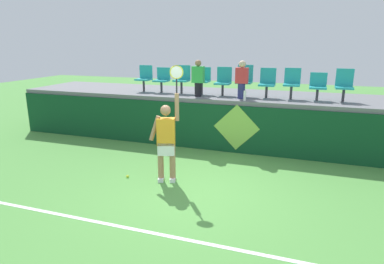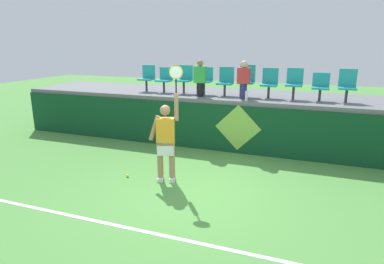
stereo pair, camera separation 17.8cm
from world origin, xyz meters
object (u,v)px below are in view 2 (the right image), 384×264
at_px(stadium_chair_5, 247,79).
at_px(stadium_chair_9, 347,85).
at_px(stadium_chair_6, 270,82).
at_px(spectator_1, 244,79).
at_px(stadium_chair_3, 205,79).
at_px(stadium_chair_8, 321,86).
at_px(stadium_chair_0, 147,77).
at_px(spectator_0, 200,78).
at_px(stadium_chair_7, 294,82).
at_px(tennis_player, 166,139).
at_px(stadium_chair_4, 226,80).
at_px(stadium_chair_1, 165,78).
at_px(stadium_chair_2, 185,78).
at_px(tennis_ball, 127,176).
at_px(water_bottle, 246,96).

xyz_separation_m(stadium_chair_5, stadium_chair_9, (2.65, 0.00, -0.04)).
height_order(stadium_chair_6, spectator_1, spectator_1).
bearing_deg(stadium_chair_3, stadium_chair_8, -0.02).
height_order(stadium_chair_0, spectator_0, spectator_0).
bearing_deg(stadium_chair_7, spectator_1, -162.40).
bearing_deg(stadium_chair_8, stadium_chair_6, 179.67).
xyz_separation_m(tennis_player, stadium_chair_9, (3.68, 3.33, 0.95)).
height_order(stadium_chair_7, stadium_chair_9, stadium_chair_9).
bearing_deg(tennis_player, stadium_chair_8, 47.54).
xyz_separation_m(stadium_chair_0, stadium_chair_7, (4.52, 0.00, 0.01)).
relative_size(stadium_chair_4, stadium_chair_7, 0.98).
distance_m(stadium_chair_6, stadium_chair_7, 0.67).
bearing_deg(spectator_0, stadium_chair_7, 9.52).
xyz_separation_m(stadium_chair_1, stadium_chair_3, (1.32, 0.00, 0.03)).
relative_size(stadium_chair_6, stadium_chair_8, 1.12).
bearing_deg(stadium_chair_2, spectator_1, -12.33).
xyz_separation_m(tennis_ball, stadium_chair_5, (1.95, 3.47, 1.91)).
distance_m(stadium_chair_0, stadium_chair_6, 3.86).
xyz_separation_m(tennis_ball, spectator_0, (0.69, 3.03, 1.95)).
distance_m(tennis_ball, stadium_chair_3, 3.99).
height_order(stadium_chair_3, stadium_chair_4, stadium_chair_4).
bearing_deg(stadium_chair_6, stadium_chair_0, -179.95).
height_order(stadium_chair_1, stadium_chair_5, stadium_chair_5).
relative_size(stadium_chair_8, spectator_1, 0.70).
relative_size(stadium_chair_0, stadium_chair_7, 0.97).
bearing_deg(stadium_chair_8, stadium_chair_2, 179.91).
xyz_separation_m(stadium_chair_2, stadium_chair_3, (0.65, -0.01, -0.01)).
relative_size(tennis_player, spectator_0, 2.41).
bearing_deg(stadium_chair_8, water_bottle, -158.37).
bearing_deg(stadium_chair_4, stadium_chair_1, -179.77).
bearing_deg(spectator_1, stadium_chair_8, 11.66).
height_order(stadium_chair_4, stadium_chair_5, stadium_chair_5).
relative_size(water_bottle, spectator_0, 0.26).
distance_m(tennis_player, stadium_chair_2, 3.57).
bearing_deg(stadium_chair_9, stadium_chair_0, -179.95).
bearing_deg(tennis_player, spectator_1, 70.38).
relative_size(water_bottle, stadium_chair_4, 0.33).
bearing_deg(stadium_chair_8, stadium_chair_4, 179.82).
distance_m(tennis_ball, stadium_chair_9, 6.06).
bearing_deg(stadium_chair_9, water_bottle, -163.43).
bearing_deg(stadium_chair_7, water_bottle, -147.64).
distance_m(stadium_chair_1, stadium_chair_9, 5.24).
distance_m(stadium_chair_5, stadium_chair_9, 2.65).
height_order(tennis_player, tennis_ball, tennis_player).
distance_m(tennis_ball, stadium_chair_8, 5.56).
bearing_deg(stadium_chair_2, stadium_chair_8, -0.09).
bearing_deg(stadium_chair_3, stadium_chair_7, 0.10).
bearing_deg(stadium_chair_8, stadium_chair_1, 179.99).
height_order(stadium_chair_9, spectator_0, spectator_0).
xyz_separation_m(stadium_chair_0, spectator_0, (1.94, -0.43, 0.08)).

